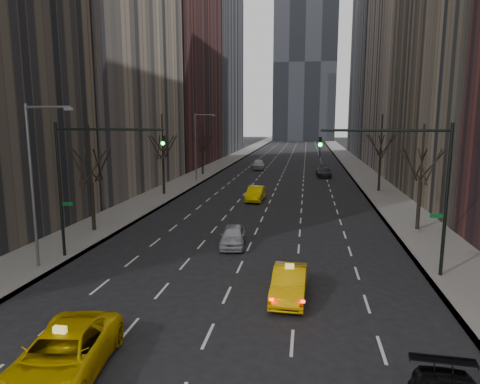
% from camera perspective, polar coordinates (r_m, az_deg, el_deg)
% --- Properties ---
extents(sidewalk_left, '(4.50, 320.00, 0.15)m').
position_cam_1_polar(sidewalk_left, '(82.99, -2.19, 3.92)').
color(sidewalk_left, slate).
rests_on(sidewalk_left, ground).
extents(sidewalk_right, '(4.50, 320.00, 0.15)m').
position_cam_1_polar(sidewalk_right, '(81.92, 14.92, 3.53)').
color(sidewalk_right, slate).
rests_on(sidewalk_right, ground).
extents(bld_left_far, '(14.00, 28.00, 44.00)m').
position_cam_1_polar(bld_left_far, '(82.19, -9.57, 19.08)').
color(bld_left_far, brown).
rests_on(bld_left_far, ground).
extents(bld_left_deep, '(14.00, 30.00, 60.00)m').
position_cam_1_polar(bld_left_deep, '(112.07, -4.53, 20.75)').
color(bld_left_deep, slate).
rests_on(bld_left_deep, ground).
extents(bld_right_far, '(14.00, 28.00, 50.00)m').
position_cam_1_polar(bld_right_far, '(78.94, 23.41, 21.08)').
color(bld_right_far, '#BEA991').
rests_on(bld_right_far, ground).
extents(bld_right_deep, '(14.00, 30.00, 58.00)m').
position_cam_1_polar(bld_right_deep, '(109.52, 19.32, 19.99)').
color(bld_right_deep, slate).
rests_on(bld_right_deep, ground).
extents(tree_lw_b, '(3.36, 3.50, 7.82)m').
position_cam_1_polar(tree_lw_b, '(33.29, -19.19, 1.18)').
color(tree_lw_b, black).
rests_on(tree_lw_b, ground).
extents(tree_lw_c, '(3.36, 3.50, 8.74)m').
position_cam_1_polar(tree_lw_c, '(47.86, -10.22, 4.36)').
color(tree_lw_c, black).
rests_on(tree_lw_c, ground).
extents(tree_lw_d, '(3.36, 3.50, 7.36)m').
position_cam_1_polar(tree_lw_d, '(65.12, -5.03, 5.41)').
color(tree_lw_d, black).
rests_on(tree_lw_d, ground).
extents(tree_rw_b, '(3.36, 3.50, 7.82)m').
position_cam_1_polar(tree_rw_b, '(34.40, 22.91, 1.21)').
color(tree_rw_b, black).
rests_on(tree_rw_b, ground).
extents(tree_rw_c, '(3.36, 3.50, 8.74)m').
position_cam_1_polar(tree_rw_c, '(51.91, 18.21, 4.43)').
color(tree_rw_c, black).
rests_on(tree_rw_c, ground).
extents(traffic_mast_left, '(6.69, 0.39, 8.00)m').
position_cam_1_polar(traffic_mast_left, '(26.47, -19.93, 2.95)').
color(traffic_mast_left, black).
rests_on(traffic_mast_left, ground).
extents(traffic_mast_right, '(6.69, 0.39, 8.00)m').
position_cam_1_polar(traffic_mast_right, '(23.85, 22.15, 2.15)').
color(traffic_mast_right, black).
rests_on(traffic_mast_right, ground).
extents(streetlight_near, '(2.83, 0.22, 9.00)m').
position_cam_1_polar(streetlight_near, '(25.67, -25.47, 2.70)').
color(streetlight_near, slate).
rests_on(streetlight_near, ground).
extents(streetlight_far, '(2.83, 0.22, 9.00)m').
position_cam_1_polar(streetlight_far, '(57.94, -5.61, 6.92)').
color(streetlight_far, slate).
rests_on(streetlight_far, ground).
extents(taxi_suv, '(3.27, 5.88, 1.56)m').
position_cam_1_polar(taxi_suv, '(15.84, -22.62, -19.49)').
color(taxi_suv, '#DCB304').
rests_on(taxi_suv, ground).
extents(taxi_sedan, '(1.67, 4.44, 1.45)m').
position_cam_1_polar(taxi_sedan, '(20.64, 6.59, -11.97)').
color(taxi_sedan, '#E7A904').
rests_on(taxi_sedan, ground).
extents(silver_sedan_ahead, '(2.02, 4.16, 1.37)m').
position_cam_1_polar(silver_sedan_ahead, '(28.50, -0.94, -5.88)').
color(silver_sedan_ahead, '#A4A6AC').
rests_on(silver_sedan_ahead, ground).
extents(far_taxi, '(1.81, 4.58, 1.48)m').
position_cam_1_polar(far_taxi, '(44.24, 2.12, -0.22)').
color(far_taxi, '#FFD805').
rests_on(far_taxi, ground).
extents(far_suv_grey, '(2.26, 5.13, 1.47)m').
position_cam_1_polar(far_suv_grey, '(64.12, 11.09, 2.66)').
color(far_suv_grey, '#2A2A2F').
rests_on(far_suv_grey, ground).
extents(far_car_white, '(2.40, 5.11, 1.69)m').
position_cam_1_polar(far_car_white, '(72.48, 2.49, 3.70)').
color(far_car_white, silver).
rests_on(far_car_white, ground).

